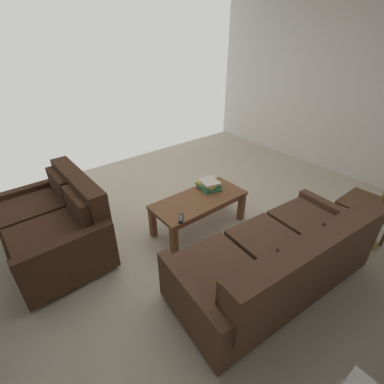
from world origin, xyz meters
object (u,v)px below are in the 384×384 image
loveseat_near (56,225)px  end_table (366,210)px  sofa_main (279,261)px  coffee_table (199,203)px  tv_remote (181,218)px  book_stack (209,184)px

loveseat_near → end_table: bearing=143.1°
sofa_main → coffee_table: (-0.04, -1.18, 0.01)m
sofa_main → tv_remote: bearing=-69.1°
book_stack → tv_remote: 0.74m
sofa_main → tv_remote: sofa_main is taller
tv_remote → book_stack: bearing=-155.6°
loveseat_near → coffee_table: bearing=156.8°
loveseat_near → book_stack: (-1.73, 0.52, 0.12)m
sofa_main → loveseat_near: 2.31m
book_stack → loveseat_near: bearing=-16.7°
coffee_table → tv_remote: (0.42, 0.19, 0.08)m
loveseat_near → tv_remote: size_ratio=9.06×
sofa_main → tv_remote: (0.38, -0.99, 0.09)m
coffee_table → tv_remote: tv_remote is taller
sofa_main → loveseat_near: (1.43, -1.81, 0.02)m
coffee_table → book_stack: book_stack is taller
loveseat_near → tv_remote: 1.34m
sofa_main → book_stack: (-0.30, -1.29, 0.14)m
tv_remote → end_table: bearing=143.9°
loveseat_near → sofa_main: bearing=128.3°
loveseat_near → coffee_table: size_ratio=1.17×
loveseat_near → book_stack: size_ratio=4.38×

